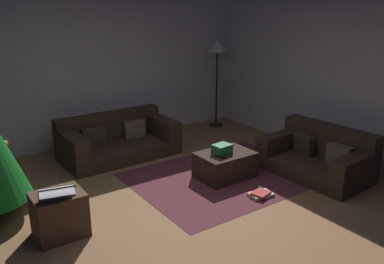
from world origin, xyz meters
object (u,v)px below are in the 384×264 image
at_px(couch_left, 117,140).
at_px(tv_remote, 220,157).
at_px(couch_right, 319,156).
at_px(side_table, 59,214).
at_px(book_stack, 261,194).
at_px(corner_lamp, 217,53).
at_px(ottoman, 225,165).
at_px(gift_box, 222,149).
at_px(laptop, 57,191).

bearing_deg(couch_left, tv_remote, 110.32).
relative_size(couch_right, side_table, 2.97).
distance_m(tv_remote, book_stack, 0.76).
height_order(tv_remote, corner_lamp, corner_lamp).
height_order(side_table, corner_lamp, corner_lamp).
relative_size(ottoman, book_stack, 2.42).
bearing_deg(book_stack, gift_box, 93.85).
distance_m(side_table, corner_lamp, 4.74).
distance_m(side_table, book_stack, 2.49).
xyz_separation_m(book_stack, corner_lamp, (1.54, 2.89, 1.46)).
xyz_separation_m(gift_box, book_stack, (0.05, -0.75, -0.41)).
xyz_separation_m(ottoman, gift_box, (-0.07, -0.01, 0.25)).
height_order(ottoman, tv_remote, tv_remote).
xyz_separation_m(gift_box, tv_remote, (-0.11, -0.10, -0.06)).
height_order(ottoman, gift_box, gift_box).
bearing_deg(side_table, couch_right, -7.84).
xyz_separation_m(tv_remote, corner_lamp, (1.69, 2.24, 1.11)).
distance_m(laptop, book_stack, 2.53).
xyz_separation_m(couch_left, laptop, (-1.54, -1.96, 0.28)).
distance_m(couch_right, side_table, 3.67).
bearing_deg(couch_left, ottoman, 116.24).
distance_m(couch_left, side_table, 2.43).
bearing_deg(ottoman, couch_right, -29.39).
bearing_deg(couch_left, laptop, 50.23).
distance_m(ottoman, side_table, 2.43).
xyz_separation_m(couch_left, corner_lamp, (2.42, 0.43, 1.23)).
bearing_deg(laptop, ottoman, 5.76).
bearing_deg(gift_box, corner_lamp, 53.48).
distance_m(couch_left, gift_box, 1.91).
xyz_separation_m(couch_left, gift_box, (0.83, -1.71, 0.18)).
bearing_deg(gift_box, book_stack, -86.15).
xyz_separation_m(couch_right, gift_box, (-1.28, 0.68, 0.17)).
bearing_deg(tv_remote, book_stack, -90.03).
xyz_separation_m(couch_left, ottoman, (0.90, -1.71, -0.08)).
bearing_deg(laptop, corner_lamp, 31.05).
bearing_deg(couch_right, laptop, 80.32).
relative_size(couch_left, book_stack, 5.69).
relative_size(gift_box, laptop, 0.51).
bearing_deg(gift_box, ottoman, 4.39).
relative_size(tv_remote, side_table, 0.31).
distance_m(couch_right, ottoman, 1.39).
xyz_separation_m(laptop, book_stack, (2.42, -0.51, -0.51)).
bearing_deg(gift_box, couch_left, 115.89).
relative_size(couch_left, gift_box, 7.46).
distance_m(couch_right, gift_box, 1.46).
bearing_deg(tv_remote, side_table, 168.55).
bearing_deg(book_stack, corner_lamp, 62.04).
bearing_deg(tv_remote, couch_left, 98.39).
relative_size(couch_right, laptop, 3.19).
xyz_separation_m(side_table, corner_lamp, (3.95, 2.32, 1.25)).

